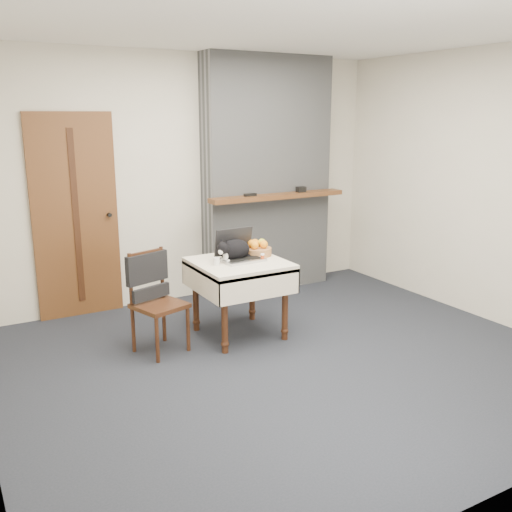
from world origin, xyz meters
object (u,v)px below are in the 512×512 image
Objects in this scene: side_table at (239,273)px; cat at (235,250)px; chair at (153,287)px; fruit_basket at (258,249)px; cream_jar at (217,261)px; pill_bottle at (263,257)px; laptop at (239,252)px; door at (76,217)px.

side_table is 0.21m from cat.
side_table is 0.90× the size of chair.
side_table is at bearing -157.14° from fruit_basket.
cream_jar is 0.42m from pill_bottle.
side_table is 11.89× the size of cream_jar.
cream_jar is 0.50m from fruit_basket.
chair is at bearing 169.55° from cream_jar.
side_table is at bearing -23.70° from chair.
laptop reaches higher than fruit_basket.
door reaches higher than laptop.
cat is 6.90× the size of cream_jar.
fruit_basket is at bearing -12.07° from cat.
door is 1.76m from side_table.
chair is (-0.81, 0.03, -0.22)m from laptop.
cat is 1.77× the size of fruit_basket.
side_table is at bearing -101.92° from cat.
door is at bearing 132.88° from pill_bottle.
door is 1.70m from laptop.
door is 1.93m from pill_bottle.
fruit_basket is at bearing 22.86° from side_table.
fruit_basket is 1.06m from chair.
pill_bottle is (0.18, -0.11, 0.15)m from side_table.
fruit_basket is 0.30× the size of chair.
chair is (0.34, -1.20, -0.45)m from door.
chair is at bearing -74.34° from door.
door reaches higher than fruit_basket.
door is 27.90× the size of pill_bottle.
laptop reaches higher than chair.
door is 4.42× the size of cat.
laptop is 5.36× the size of pill_bottle.
cat is 0.24m from cream_jar.
cat is 0.52× the size of chair.
cat reaches higher than chair.
laptop is at bearing -167.95° from fruit_basket.
door reaches higher than pill_bottle.
fruit_basket is (0.22, 0.05, -0.01)m from laptop.
laptop is (0.03, 0.06, 0.18)m from side_table.
fruit_basket is (1.37, -1.18, -0.24)m from door.
side_table is at bearing 147.61° from pill_bottle.
laptop is 1.50× the size of fruit_basket.
laptop is (1.15, -1.23, -0.23)m from door.
laptop reaches higher than side_table.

